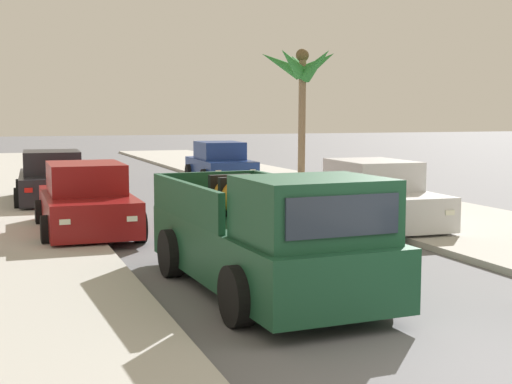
{
  "coord_description": "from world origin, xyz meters",
  "views": [
    {
      "loc": [
        -4.81,
        -5.48,
        2.59
      ],
      "look_at": [
        -0.48,
        6.45,
        1.2
      ],
      "focal_mm": 50.55,
      "sensor_mm": 36.0,
      "label": 1
    }
  ],
  "objects": [
    {
      "name": "pickup_truck",
      "position": [
        -1.18,
        4.05,
        0.81
      ],
      "size": [
        2.38,
        5.29,
        1.8
      ],
      "color": "#19472D",
      "rests_on": "ground"
    },
    {
      "name": "car_right_mid",
      "position": [
        3.2,
        8.79,
        0.71
      ],
      "size": [
        2.15,
        4.31,
        1.54
      ],
      "color": "silver",
      "rests_on": "ground"
    },
    {
      "name": "palm_tree_right_fore",
      "position": [
        7.0,
        21.71,
        4.35
      ],
      "size": [
        3.17,
        3.51,
        5.29
      ],
      "color": "#846B4C",
      "rests_on": "ground"
    },
    {
      "name": "car_left_near",
      "position": [
        -3.3,
        15.64,
        0.71
      ],
      "size": [
        2.18,
        4.32,
        1.54
      ],
      "color": "black",
      "rests_on": "ground"
    },
    {
      "name": "car_left_far",
      "position": [
        3.07,
        20.12,
        0.71
      ],
      "size": [
        2.17,
        4.32,
        1.54
      ],
      "color": "navy",
      "rests_on": "ground"
    },
    {
      "name": "sidewalk_right",
      "position": [
        5.17,
        12.0,
        0.06
      ],
      "size": [
        4.63,
        60.0,
        0.12
      ],
      "primitive_type": "cube",
      "color": "#B2AFA8",
      "rests_on": "ground"
    },
    {
      "name": "curb_right",
      "position": [
        4.26,
        12.0,
        0.05
      ],
      "size": [
        0.16,
        60.0,
        0.1
      ],
      "primitive_type": "cube",
      "color": "silver",
      "rests_on": "ground"
    },
    {
      "name": "curb_left",
      "position": [
        -4.26,
        12.0,
        0.05
      ],
      "size": [
        0.16,
        60.0,
        0.1
      ],
      "primitive_type": "cube",
      "color": "silver",
      "rests_on": "ground"
    },
    {
      "name": "car_right_near",
      "position": [
        -3.0,
        10.11,
        0.71
      ],
      "size": [
        2.07,
        4.28,
        1.54
      ],
      "color": "maroon",
      "rests_on": "ground"
    }
  ]
}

